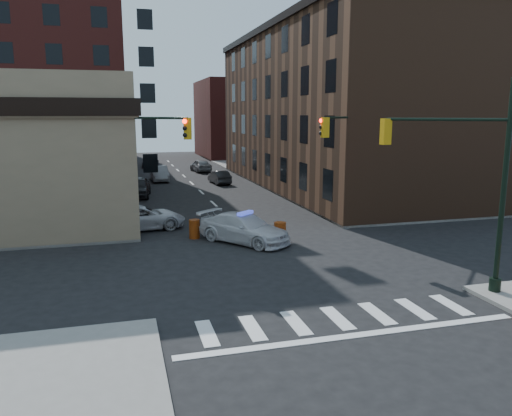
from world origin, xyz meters
TOP-DOWN VIEW (x-y plane):
  - ground at (0.00, 0.00)m, footprint 140.00×140.00m
  - sidewalk_ne at (23.00, 32.75)m, footprint 34.00×54.50m
  - apartment_block at (-18.50, 40.00)m, footprint 25.00×25.00m
  - commercial_row_ne at (13.00, 22.50)m, footprint 14.00×34.00m
  - filler_nw at (-16.00, 62.00)m, footprint 20.00×18.00m
  - filler_ne at (14.00, 58.00)m, footprint 16.00×16.00m
  - signal_pole_se at (6.04, -5.52)m, footprint 5.40×5.27m
  - signal_pole_nw at (-5.85, 5.34)m, footprint 3.58×3.67m
  - signal_pole_ne at (5.84, 5.35)m, footprint 3.67×3.58m
  - tree_ne_near at (7.50, 26.00)m, footprint 3.00×3.00m
  - tree_ne_far at (7.50, 34.00)m, footprint 3.00×3.00m
  - police_car at (-0.58, 3.98)m, footprint 5.04×5.55m
  - pickup at (-5.80, 8.56)m, footprint 5.51×3.10m
  - parked_car_wnear at (-5.50, 20.95)m, footprint 2.49×5.03m
  - parked_car_wfar at (-2.95, 30.53)m, footprint 1.67×4.66m
  - parked_car_wdeep at (-2.95, 44.82)m, footprint 2.53×4.98m
  - parked_car_enear at (2.61, 26.85)m, footprint 1.74×4.10m
  - parked_car_efar at (2.50, 37.74)m, footprint 2.30×4.65m
  - pedestrian_a at (-7.61, 6.11)m, footprint 0.68×0.63m
  - pedestrian_b at (-11.62, 8.07)m, footprint 1.18×1.06m
  - pedestrian_c at (-11.98, 7.12)m, footprint 1.25×0.74m
  - barrel_road at (1.24, 3.31)m, footprint 0.72×0.72m
  - barrel_bank at (-3.04, 5.60)m, footprint 0.71×0.71m
  - barricade_nw_a at (-8.10, 7.24)m, footprint 1.47×0.95m
  - barricade_nw_b at (-11.49, 6.13)m, footprint 1.38×0.70m

SIDE VIEW (x-z plane):
  - ground at x=0.00m, z-range 0.00..0.00m
  - sidewalk_ne at x=23.00m, z-range 0.00..0.15m
  - barrel_bank at x=-3.04m, z-range 0.00..1.06m
  - barrel_road at x=1.24m, z-range 0.00..1.14m
  - barricade_nw_a at x=-8.10m, z-range 0.15..1.17m
  - parked_car_enear at x=2.61m, z-range 0.00..1.32m
  - barricade_nw_b at x=-11.49m, z-range 0.15..1.18m
  - parked_car_wdeep at x=-2.95m, z-range 0.00..1.38m
  - pickup at x=-5.80m, z-range 0.00..1.46m
  - parked_car_efar at x=2.50m, z-range 0.00..1.52m
  - parked_car_wfar at x=-2.95m, z-range 0.00..1.53m
  - police_car at x=-0.58m, z-range 0.00..1.55m
  - parked_car_wnear at x=-5.50m, z-range 0.00..1.65m
  - pedestrian_a at x=-7.61m, z-range 0.15..1.70m
  - pedestrian_c at x=-11.98m, z-range 0.15..2.15m
  - pedestrian_b at x=-11.62m, z-range 0.15..2.15m
  - tree_ne_near at x=7.50m, z-range 1.06..5.91m
  - tree_ne_far at x=7.50m, z-range 1.06..5.91m
  - signal_pole_nw at x=-5.85m, z-range 0.34..8.34m
  - signal_pole_ne at x=5.84m, z-range 0.34..8.34m
  - signal_pole_se at x=6.04m, z-range 0.61..8.61m
  - filler_ne at x=14.00m, z-range 0.00..12.00m
  - commercial_row_ne at x=13.00m, z-range 0.00..14.00m
  - filler_nw at x=-16.00m, z-range 0.00..16.00m
  - apartment_block at x=-18.50m, z-range 0.00..24.00m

